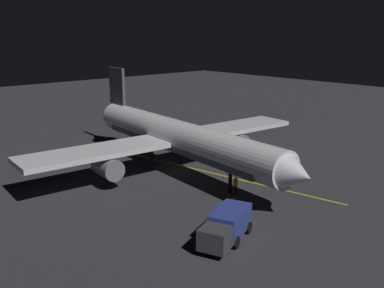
{
  "coord_description": "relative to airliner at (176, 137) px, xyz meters",
  "views": [
    {
      "loc": [
        29.29,
        34.24,
        14.87
      ],
      "look_at": [
        0.0,
        2.0,
        3.5
      ],
      "focal_mm": 40.36,
      "sensor_mm": 36.0,
      "label": 1
    }
  ],
  "objects": [
    {
      "name": "traffic_cone_near_left",
      "position": [
        1.9,
        10.35,
        -3.49
      ],
      "size": [
        0.5,
        0.5,
        0.55
      ],
      "color": "#EA590F",
      "rests_on": "ground_plane"
    },
    {
      "name": "traffic_cone_near_right",
      "position": [
        -3.36,
        7.86,
        -3.49
      ],
      "size": [
        0.5,
        0.5,
        0.55
      ],
      "color": "#EA590F",
      "rests_on": "ground_plane"
    },
    {
      "name": "airliner",
      "position": [
        0.0,
        0.0,
        0.0
      ],
      "size": [
        33.66,
        35.89,
        10.4
      ],
      "color": "white",
      "rests_on": "ground_plane"
    },
    {
      "name": "catering_truck",
      "position": [
        -10.79,
        -2.14,
        -2.55
      ],
      "size": [
        6.19,
        5.47,
        2.27
      ],
      "color": "navy",
      "rests_on": "ground_plane"
    },
    {
      "name": "apron_guide_stripe",
      "position": [
        -2.4,
        4.6,
        -3.74
      ],
      "size": [
        4.93,
        26.5,
        0.01
      ],
      "primitive_type": "cube",
      "rotation": [
        0.0,
        0.0,
        0.18
      ],
      "color": "gold",
      "rests_on": "ground_plane"
    },
    {
      "name": "ground_crew_worker",
      "position": [
        0.67,
        9.37,
        -2.86
      ],
      "size": [
        0.4,
        0.4,
        1.74
      ],
      "color": "black",
      "rests_on": "ground_plane"
    },
    {
      "name": "baggage_truck",
      "position": [
        8.14,
        15.25,
        -2.57
      ],
      "size": [
        5.96,
        4.01,
        2.25
      ],
      "color": "navy",
      "rests_on": "ground_plane"
    },
    {
      "name": "ground_plane",
      "position": [
        0.05,
        0.6,
        -3.84
      ],
      "size": [
        180.0,
        180.0,
        0.2
      ],
      "primitive_type": "cube",
      "color": "#2E2E33"
    }
  ]
}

